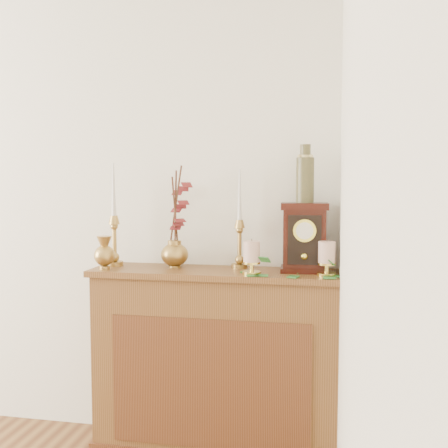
% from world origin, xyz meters
% --- Properties ---
extents(console_shelf, '(1.24, 0.34, 0.93)m').
position_xyz_m(console_shelf, '(1.40, 2.10, 0.44)').
color(console_shelf, brown).
rests_on(console_shelf, ground).
extents(candlestick_left, '(0.09, 0.09, 0.53)m').
position_xyz_m(candlestick_left, '(0.86, 2.13, 1.10)').
color(candlestick_left, '#A37941').
rests_on(candlestick_left, console_shelf).
extents(candlestick_center, '(0.08, 0.08, 0.50)m').
position_xyz_m(candlestick_center, '(1.51, 2.18, 1.09)').
color(candlestick_center, '#A37941').
rests_on(candlestick_center, console_shelf).
extents(bud_vase, '(0.10, 0.10, 0.17)m').
position_xyz_m(bud_vase, '(0.86, 2.00, 1.01)').
color(bud_vase, '#A37941').
rests_on(bud_vase, console_shelf).
extents(ginger_jar, '(0.21, 0.23, 0.52)m').
position_xyz_m(ginger_jar, '(1.19, 2.17, 1.16)').
color(ginger_jar, '#A37941').
rests_on(ginger_jar, console_shelf).
extents(pillar_candle_left, '(0.09, 0.09, 0.17)m').
position_xyz_m(pillar_candle_left, '(1.60, 2.00, 1.02)').
color(pillar_candle_left, gold).
rests_on(pillar_candle_left, console_shelf).
extents(pillar_candle_right, '(0.09, 0.09, 0.17)m').
position_xyz_m(pillar_candle_right, '(1.94, 2.03, 1.02)').
color(pillar_candle_right, gold).
rests_on(pillar_candle_right, console_shelf).
extents(ivy_garland, '(0.49, 0.21, 0.09)m').
position_xyz_m(ivy_garland, '(1.70, 1.98, 0.95)').
color(ivy_garland, '#276225').
rests_on(ivy_garland, console_shelf).
extents(mantel_clock, '(0.23, 0.17, 0.33)m').
position_xyz_m(mantel_clock, '(1.83, 2.13, 1.09)').
color(mantel_clock, '#38120B').
rests_on(mantel_clock, console_shelf).
extents(ceramic_vase, '(0.09, 0.09, 0.28)m').
position_xyz_m(ceramic_vase, '(1.83, 2.13, 1.39)').
color(ceramic_vase, black).
rests_on(ceramic_vase, mantel_clock).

